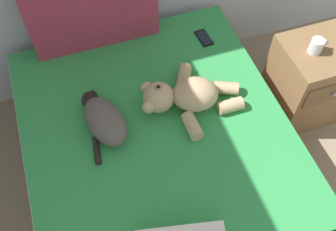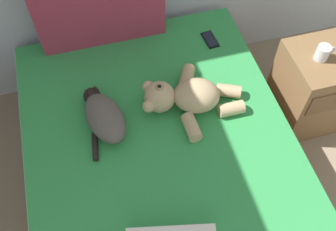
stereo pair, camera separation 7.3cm
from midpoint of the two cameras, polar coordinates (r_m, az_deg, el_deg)
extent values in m
cube|color=olive|center=(2.44, 0.12, -9.13)|extent=(1.50, 1.99, 0.31)
cube|color=white|center=(2.21, 0.13, -6.31)|extent=(1.45, 1.93, 0.21)
cube|color=green|center=(2.14, -0.30, -3.52)|extent=(1.44, 1.79, 0.02)
cube|color=#A5334C|center=(2.46, -9.06, 15.41)|extent=(0.78, 0.14, 0.51)
ellipsoid|color=#59514C|center=(2.13, -8.16, -0.41)|extent=(0.26, 0.37, 0.15)
sphere|color=black|center=(2.26, -10.06, 2.75)|extent=(0.10, 0.10, 0.10)
cone|color=black|center=(2.21, -10.92, 3.37)|extent=(0.04, 0.04, 0.04)
cone|color=black|center=(2.22, -9.63, 3.92)|extent=(0.04, 0.04, 0.04)
cylinder|color=black|center=(2.11, -9.58, -4.52)|extent=(0.05, 0.16, 0.03)
ellipsoid|color=black|center=(2.23, -8.10, 0.98)|extent=(0.08, 0.11, 0.04)
ellipsoid|color=tan|center=(2.19, 5.12, 2.88)|extent=(0.30, 0.26, 0.18)
sphere|color=tan|center=(2.17, -0.24, 2.70)|extent=(0.18, 0.18, 0.18)
sphere|color=#9E7F58|center=(2.13, -0.25, 3.67)|extent=(0.07, 0.07, 0.07)
sphere|color=black|center=(2.10, -0.25, 4.17)|extent=(0.02, 0.02, 0.02)
sphere|color=tan|center=(2.13, -1.83, 1.35)|extent=(0.07, 0.07, 0.07)
sphere|color=tan|center=(2.21, -1.92, 4.15)|extent=(0.07, 0.07, 0.07)
cylinder|color=tan|center=(2.13, 4.43, -1.73)|extent=(0.08, 0.16, 0.08)
cylinder|color=tan|center=(2.22, 10.13, 0.94)|extent=(0.14, 0.08, 0.08)
cylinder|color=tan|center=(2.33, 3.67, 5.53)|extent=(0.14, 0.17, 0.08)
cylinder|color=tan|center=(2.30, 9.67, 3.53)|extent=(0.16, 0.13, 0.08)
cube|color=black|center=(2.60, 6.95, 10.88)|extent=(0.08, 0.15, 0.01)
cube|color=black|center=(2.60, 6.96, 10.96)|extent=(0.07, 0.13, 0.00)
cube|color=olive|center=(2.80, 21.18, 3.73)|extent=(0.45, 0.42, 0.62)
cylinder|color=silver|center=(2.51, 22.34, 8.41)|extent=(0.08, 0.08, 0.09)
torus|color=silver|center=(2.53, 23.36, 8.65)|extent=(0.06, 0.01, 0.06)
camera|label=1|loc=(0.04, -89.02, 1.45)|focal=41.94mm
camera|label=2|loc=(0.04, 90.98, -1.45)|focal=41.94mm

